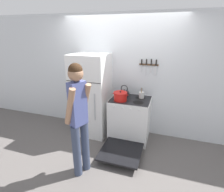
# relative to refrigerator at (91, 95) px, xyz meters

# --- Properties ---
(ground_plane) EXTENTS (14.00, 14.00, 0.00)m
(ground_plane) POSITION_rel_refrigerator_xyz_m (0.57, 0.33, -0.88)
(ground_plane) COLOR #5B5654
(wall_back) EXTENTS (10.00, 0.06, 2.55)m
(wall_back) POSITION_rel_refrigerator_xyz_m (0.57, 0.36, 0.39)
(wall_back) COLOR silver
(wall_back) RESTS_ON ground_plane
(refrigerator) EXTENTS (0.74, 0.69, 1.76)m
(refrigerator) POSITION_rel_refrigerator_xyz_m (0.00, 0.00, 0.00)
(refrigerator) COLOR white
(refrigerator) RESTS_ON ground_plane
(stove_range) EXTENTS (0.80, 1.36, 0.89)m
(stove_range) POSITION_rel_refrigerator_xyz_m (0.87, -0.03, -0.44)
(stove_range) COLOR white
(stove_range) RESTS_ON ground_plane
(dutch_oven_pot) EXTENTS (0.31, 0.27, 0.20)m
(dutch_oven_pot) POSITION_rel_refrigerator_xyz_m (0.69, -0.12, 0.10)
(dutch_oven_pot) COLOR red
(dutch_oven_pot) RESTS_ON stove_range
(tea_kettle) EXTENTS (0.24, 0.19, 0.24)m
(tea_kettle) POSITION_rel_refrigerator_xyz_m (0.70, 0.14, 0.09)
(tea_kettle) COLOR black
(tea_kettle) RESTS_ON stove_range
(utensil_jar) EXTENTS (0.11, 0.11, 0.24)m
(utensil_jar) POSITION_rel_refrigerator_xyz_m (1.06, 0.15, 0.08)
(utensil_jar) COLOR silver
(utensil_jar) RESTS_ON stove_range
(person) EXTENTS (0.38, 0.43, 1.79)m
(person) POSITION_rel_refrigerator_xyz_m (0.35, -1.20, 0.14)
(person) COLOR #38425B
(person) RESTS_ON ground_plane
(wall_knife_strip) EXTENTS (0.38, 0.03, 0.34)m
(wall_knife_strip) POSITION_rel_refrigerator_xyz_m (1.15, 0.32, 0.68)
(wall_knife_strip) COLOR brown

